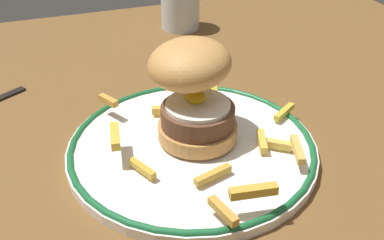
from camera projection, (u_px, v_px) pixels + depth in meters
ground_plane at (210, 153)px, 56.69cm from camera, size 115.59×107.88×4.00cm
dinner_plate at (192, 146)px, 53.04cm from camera, size 29.79×29.79×1.60cm
burger at (193, 89)px, 51.18cm from camera, size 11.55×12.41×11.93cm
fries_pile at (210, 136)px, 51.55cm from camera, size 25.27×28.46×2.98cm
water_glass at (180, 7)px, 86.54cm from camera, size 7.63×7.63×9.76cm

